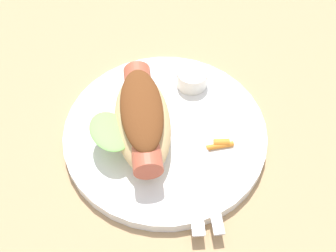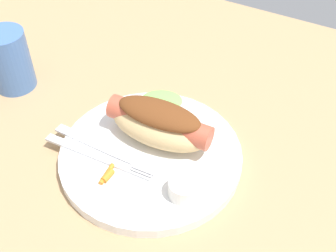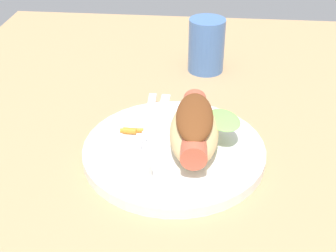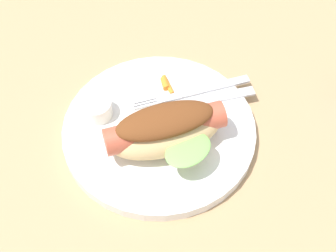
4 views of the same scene
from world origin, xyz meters
TOP-DOWN VIEW (x-y plane):
  - ground_plane at (0.00, 0.00)cm, footprint 120.00×90.00cm
  - plate at (-3.01, -0.75)cm, footprint 25.11×25.11cm
  - hot_dog at (-3.15, 2.02)cm, footprint 15.00×10.63cm
  - sauce_ramekin at (4.30, -4.91)cm, footprint 4.03×4.03cm
  - fork at (-9.10, -5.09)cm, footprint 16.58×1.86cm
  - knife at (-10.44, -3.35)cm, footprint 13.12×1.67cm
  - carrot_garnish at (-5.72, -7.23)cm, footprint 1.34×3.40cm
  - drinking_cup at (-30.79, 2.81)cm, footprint 6.62×6.62cm

SIDE VIEW (x-z plane):
  - ground_plane at x=0.00cm, z-range -1.80..0.00cm
  - plate at x=-3.01cm, z-range 0.00..1.60cm
  - knife at x=-10.44cm, z-range 1.60..1.96cm
  - fork at x=-9.10cm, z-range 1.60..2.00cm
  - carrot_garnish at x=-5.72cm, z-range 1.53..2.46cm
  - sauce_ramekin at x=4.30cm, z-range 1.60..3.98cm
  - hot_dog at x=-3.15cm, z-range 1.69..7.81cm
  - drinking_cup at x=-30.79cm, z-range 0.00..9.92cm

